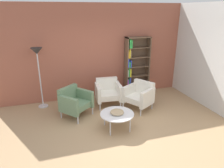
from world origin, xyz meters
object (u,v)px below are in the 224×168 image
(decorative_bowl, at_px, (117,112))
(armchair_by_bookshelf, at_px, (108,92))
(bookshelf_tall, at_px, (135,67))
(coffee_table_low, at_px, (117,115))
(floor_lamp_torchiere, at_px, (38,58))
(armchair_corner_red, at_px, (75,101))
(armchair_spare_guest, at_px, (139,95))

(decorative_bowl, bearing_deg, armchair_by_bookshelf, 82.82)
(bookshelf_tall, relative_size, decorative_bowl, 5.94)
(coffee_table_low, height_order, decorative_bowl, decorative_bowl)
(bookshelf_tall, height_order, armchair_by_bookshelf, bookshelf_tall)
(armchair_by_bookshelf, height_order, floor_lamp_torchiere, floor_lamp_torchiere)
(armchair_corner_red, bearing_deg, bookshelf_tall, -15.38)
(bookshelf_tall, bearing_deg, decorative_bowl, -122.97)
(decorative_bowl, distance_m, armchair_corner_red, 1.29)
(decorative_bowl, relative_size, armchair_corner_red, 0.34)
(armchair_by_bookshelf, bearing_deg, armchair_corner_red, -153.58)
(bookshelf_tall, distance_m, armchair_corner_red, 2.40)
(bookshelf_tall, xyz_separation_m, armchair_spare_guest, (-0.31, -1.11, -0.53))
(bookshelf_tall, height_order, floor_lamp_torchiere, bookshelf_tall)
(armchair_by_bookshelf, bearing_deg, bookshelf_tall, 33.68)
(decorative_bowl, bearing_deg, floor_lamp_torchiere, 133.51)
(coffee_table_low, distance_m, armchair_by_bookshelf, 1.36)
(decorative_bowl, distance_m, armchair_spare_guest, 1.26)
(coffee_table_low, distance_m, decorative_bowl, 0.06)
(armchair_spare_guest, bearing_deg, decorative_bowl, -80.13)
(bookshelf_tall, distance_m, armchair_spare_guest, 1.27)
(armchair_spare_guest, bearing_deg, floor_lamp_torchiere, -141.24)
(armchair_corner_red, bearing_deg, floor_lamp_torchiere, 94.43)
(bookshelf_tall, height_order, armchair_corner_red, bookshelf_tall)
(bookshelf_tall, relative_size, armchair_by_bookshelf, 2.44)
(armchair_spare_guest, xyz_separation_m, floor_lamp_torchiere, (-2.65, 0.95, 1.03))
(bookshelf_tall, height_order, decorative_bowl, bookshelf_tall)
(coffee_table_low, bearing_deg, bookshelf_tall, 57.03)
(floor_lamp_torchiere, bearing_deg, coffee_table_low, -46.49)
(decorative_bowl, height_order, floor_lamp_torchiere, floor_lamp_torchiere)
(bookshelf_tall, height_order, coffee_table_low, bookshelf_tall)
(floor_lamp_torchiere, bearing_deg, armchair_spare_guest, -19.81)
(armchair_by_bookshelf, distance_m, floor_lamp_torchiere, 2.18)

